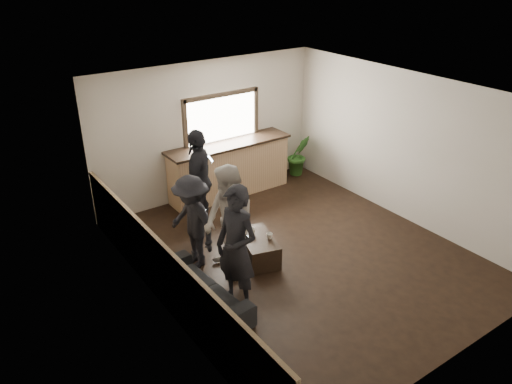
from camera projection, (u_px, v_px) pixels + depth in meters
ground at (299, 254)px, 8.55m from camera, size 5.00×6.00×0.01m
room_shell at (264, 187)px, 7.53m from camera, size 5.01×6.01×2.80m
bar_counter at (229, 166)px, 10.41m from camera, size 2.70×0.68×2.13m
sofa at (198, 289)px, 7.21m from camera, size 0.85×1.89×0.54m
coffee_table at (258, 248)px, 8.33m from camera, size 0.73×1.02×0.41m
cup_a at (251, 231)px, 8.34m from camera, size 0.18×0.18×0.11m
cup_b at (269, 236)px, 8.20m from camera, size 0.14×0.14×0.10m
potted_plant at (299, 155)px, 11.40m from camera, size 0.60×0.52×0.94m
person_a at (237, 248)px, 6.95m from camera, size 0.62×0.78×1.89m
person_b at (229, 223)px, 7.63m from camera, size 0.73×0.92×1.85m
person_c at (192, 222)px, 7.92m from camera, size 0.71×1.09×1.59m
person_d at (199, 180)px, 8.97m from camera, size 1.10×1.15×1.92m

